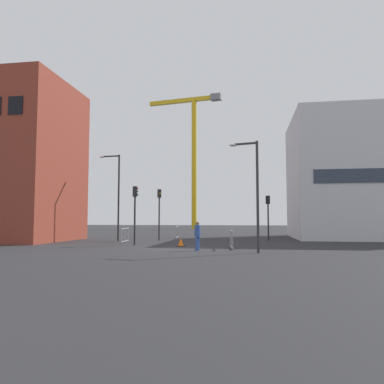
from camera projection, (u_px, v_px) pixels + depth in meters
The scene contains 14 objects.
ground at pixel (177, 249), 21.76m from camera, with size 160.00×160.00×0.00m, color #28282B.
brick_building at pixel (19, 162), 29.95m from camera, with size 8.27×8.45×12.78m.
office_block at pixel (364, 177), 33.61m from camera, with size 12.80×10.84×11.14m.
construction_crane at pixel (193, 144), 65.81m from camera, with size 13.60×3.18×23.84m.
streetlamp_tall at pixel (116, 189), 30.17m from camera, with size 1.84×0.31×7.06m.
streetlamp_short at pixel (254, 185), 19.37m from camera, with size 1.55×0.48×5.89m.
traffic_light_far at pixel (135, 205), 25.04m from camera, with size 0.38×0.27×3.99m.
traffic_light_island at pixel (268, 210), 30.53m from camera, with size 0.39×0.34×3.70m.
traffic_light_median at pixel (159, 206), 30.31m from camera, with size 0.36×0.38×4.21m.
pedestrian_walking at pixel (197, 234), 20.50m from camera, with size 0.34×0.34×1.63m.
safety_barrier_left_run at pixel (231, 239), 21.66m from camera, with size 0.33×2.21×1.08m.
safety_barrier_front at pixel (125, 235), 27.57m from camera, with size 0.31×2.35×1.08m.
safety_barrier_mid_span at pixel (177, 232), 33.60m from camera, with size 0.29×2.50×1.08m.
traffic_cone_by_barrier at pixel (181, 242), 23.83m from camera, with size 0.53×0.53×0.53m.
Camera 1 is at (4.26, -21.55, 1.77)m, focal length 34.39 mm.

